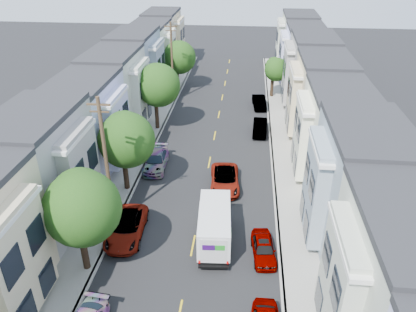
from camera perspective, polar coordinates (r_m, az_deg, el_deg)
ground at (r=29.33m, az=-2.13°, el=-12.48°), size 160.00×160.00×0.00m
road_slab at (r=41.73m, az=0.60°, el=1.11°), size 12.00×70.00×0.02m
curb_left at (r=42.60m, az=-7.54°, el=1.55°), size 0.30×70.00×0.15m
curb_right at (r=41.66m, az=8.91°, el=0.79°), size 0.30×70.00×0.15m
sidewalk_left at (r=42.90m, az=-9.23°, el=1.63°), size 2.60×70.00×0.15m
sidewalk_right at (r=41.77m, az=10.69°, el=0.71°), size 2.60×70.00×0.15m
centerline at (r=41.73m, az=0.60°, el=1.10°), size 0.12×70.00×0.01m
townhouse_row_left at (r=44.03m, az=-14.02°, el=1.73°), size 5.00×70.00×8.50m
townhouse_row_right at (r=42.35m, az=15.80°, el=0.36°), size 5.00×70.00×8.50m
tree_b at (r=25.64m, az=-17.44°, el=-7.05°), size 4.70×4.70×7.24m
tree_c at (r=33.41m, az=-11.52°, el=2.19°), size 4.62×4.62×7.05m
tree_d at (r=44.47m, az=-7.10°, el=9.83°), size 4.70×4.70×7.49m
tree_e at (r=57.60m, az=-4.14°, el=13.65°), size 4.55×4.55×6.78m
tree_far_r at (r=55.15m, az=9.48°, el=11.87°), size 3.10×3.10×5.35m
utility_pole_near at (r=29.34m, az=-14.07°, el=-1.09°), size 1.60×0.26×10.00m
utility_pole_far at (r=52.71m, az=-5.06°, el=12.95°), size 1.60×0.26×10.00m
fedex_truck at (r=28.62m, az=0.93°, el=-9.68°), size 2.20×5.70×2.74m
lead_sedan at (r=35.04m, az=2.37°, el=-3.37°), size 2.80×5.41×1.46m
parked_left_c at (r=30.24m, az=-11.38°, el=-9.85°), size 2.71×5.41×1.47m
parked_left_d at (r=38.29m, az=-7.32°, el=-0.63°), size 2.20×4.85×1.43m
parked_right_b at (r=28.36m, az=7.81°, el=-12.77°), size 1.90×4.07×1.28m
parked_right_c at (r=45.02m, az=7.32°, el=4.00°), size 1.64×4.29×1.41m
parked_right_d at (r=52.20m, az=7.21°, el=7.51°), size 1.87×4.26×1.38m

